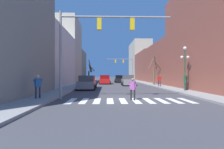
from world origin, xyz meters
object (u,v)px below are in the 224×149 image
(pedestrian_near_right_corner, at_px, (185,80))
(pedestrian_waiting_at_curb, at_px, (160,80))
(traffic_signal_near, at_px, (94,34))
(car_at_intersection, at_px, (87,83))
(street_tree_left_mid, at_px, (154,72))
(car_parked_right_mid, at_px, (105,80))
(street_lamp_right_corner, at_px, (185,59))
(car_parked_left_mid, at_px, (119,79))
(traffic_signal_far, at_px, (125,64))
(street_tree_right_near, at_px, (90,71))
(pedestrian_on_left_sidewalk, at_px, (133,87))
(pedestrian_on_right_sidewalk, at_px, (38,84))
(car_parked_right_far, at_px, (128,81))

(pedestrian_near_right_corner, height_order, pedestrian_waiting_at_curb, pedestrian_near_right_corner)
(traffic_signal_near, height_order, car_at_intersection, traffic_signal_near)
(street_tree_left_mid, bearing_deg, traffic_signal_near, -119.11)
(car_at_intersection, bearing_deg, pedestrian_waiting_at_curb, -73.34)
(car_parked_right_mid, bearing_deg, pedestrian_near_right_corner, 30.88)
(pedestrian_near_right_corner, xyz_separation_m, pedestrian_waiting_at_curb, (-1.13, 5.61, -0.13))
(street_lamp_right_corner, distance_m, car_parked_left_mid, 22.74)
(traffic_signal_far, height_order, street_tree_right_near, traffic_signal_far)
(pedestrian_near_right_corner, distance_m, pedestrian_on_left_sidewalk, 9.32)
(pedestrian_near_right_corner, bearing_deg, pedestrian_on_right_sidewalk, 123.25)
(car_at_intersection, height_order, car_parked_left_mid, car_at_intersection)
(street_lamp_right_corner, height_order, car_parked_left_mid, street_lamp_right_corner)
(traffic_signal_near, relative_size, traffic_signal_far, 1.20)
(street_tree_right_near, bearing_deg, pedestrian_waiting_at_curb, -61.61)
(car_at_intersection, xyz_separation_m, car_parked_left_mid, (5.18, 18.50, -0.02))
(pedestrian_on_left_sidewalk, xyz_separation_m, street_tree_left_mid, (6.02, 16.49, 1.31))
(pedestrian_on_right_sidewalk, bearing_deg, street_tree_right_near, -139.67)
(pedestrian_near_right_corner, relative_size, street_tree_right_near, 0.32)
(pedestrian_waiting_at_curb, xyz_separation_m, street_tree_right_near, (-12.08, 22.36, 1.57))
(car_at_intersection, relative_size, car_parked_right_far, 1.01)
(street_lamp_right_corner, distance_m, car_parked_right_mid, 18.17)
(street_lamp_right_corner, bearing_deg, pedestrian_near_right_corner, 64.23)
(street_lamp_right_corner, height_order, street_tree_right_near, street_tree_right_near)
(traffic_signal_far, distance_m, car_parked_left_mid, 6.67)
(street_lamp_right_corner, xyz_separation_m, street_tree_right_near, (-12.84, 28.73, -0.75))
(pedestrian_near_right_corner, bearing_deg, traffic_signal_far, 16.40)
(car_parked_right_far, bearing_deg, pedestrian_on_left_sidewalk, 174.46)
(car_parked_right_far, bearing_deg, pedestrian_waiting_at_curb, -137.40)
(traffic_signal_far, height_order, car_parked_right_mid, traffic_signal_far)
(car_parked_left_mid, xyz_separation_m, pedestrian_on_right_sidewalk, (-7.60, -27.53, 0.36))
(street_tree_right_near, bearing_deg, car_at_intersection, -85.01)
(car_parked_right_mid, relative_size, street_tree_right_near, 0.84)
(car_parked_right_mid, xyz_separation_m, pedestrian_near_right_corner, (8.98, -15.02, 0.41))
(car_parked_right_mid, relative_size, pedestrian_on_right_sidewalk, 2.82)
(traffic_signal_far, height_order, pedestrian_on_left_sidewalk, traffic_signal_far)
(car_at_intersection, distance_m, street_tree_left_mid, 12.76)
(car_at_intersection, relative_size, pedestrian_on_right_sidewalk, 2.60)
(pedestrian_waiting_at_curb, bearing_deg, car_parked_left_mid, -82.18)
(traffic_signal_near, height_order, street_tree_right_near, traffic_signal_near)
(car_parked_right_far, height_order, pedestrian_waiting_at_curb, car_parked_right_far)
(traffic_signal_far, bearing_deg, car_parked_left_mid, -109.70)
(pedestrian_on_left_sidewalk, distance_m, pedestrian_waiting_at_curb, 13.31)
(traffic_signal_far, height_order, street_tree_left_mid, traffic_signal_far)
(street_tree_right_near, bearing_deg, street_lamp_right_corner, -65.92)
(car_parked_right_mid, height_order, street_tree_right_near, street_tree_right_near)
(traffic_signal_near, relative_size, street_tree_right_near, 1.48)
(traffic_signal_near, xyz_separation_m, street_tree_left_mid, (8.85, 15.90, -2.56))
(traffic_signal_far, relative_size, street_tree_right_near, 1.23)
(traffic_signal_far, xyz_separation_m, pedestrian_near_right_corner, (3.96, -26.35, -3.31))
(pedestrian_on_right_sidewalk, xyz_separation_m, street_tree_right_near, (0.22, 34.34, 1.52))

